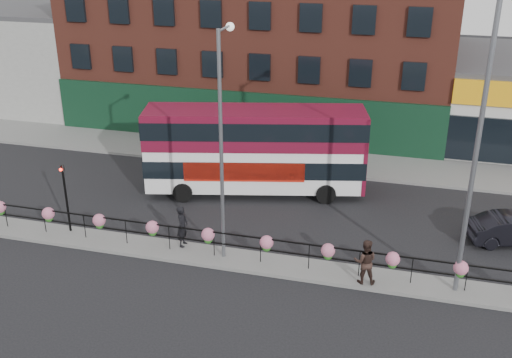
% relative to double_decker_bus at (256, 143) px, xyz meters
% --- Properties ---
extents(ground, '(120.00, 120.00, 0.00)m').
position_rel_double_decker_bus_xyz_m(ground, '(1.08, -6.94, -2.75)').
color(ground, black).
rests_on(ground, ground).
extents(north_pavement, '(60.00, 4.00, 0.15)m').
position_rel_double_decker_bus_xyz_m(north_pavement, '(1.08, 5.06, -2.68)').
color(north_pavement, slate).
rests_on(north_pavement, ground).
extents(median, '(60.00, 1.60, 0.15)m').
position_rel_double_decker_bus_xyz_m(median, '(1.08, -6.94, -2.68)').
color(median, slate).
rests_on(median, ground).
extents(brick_building, '(25.00, 12.21, 10.30)m').
position_rel_double_decker_bus_xyz_m(brick_building, '(-2.92, 13.02, 2.37)').
color(brick_building, brown).
rests_on(brick_building, ground).
extents(warehouse_west, '(15.50, 12.00, 7.30)m').
position_rel_double_decker_bus_xyz_m(warehouse_west, '(-23.17, 13.06, 0.90)').
color(warehouse_west, '#9B9B96').
rests_on(warehouse_west, ground).
extents(median_railing, '(30.04, 0.56, 1.23)m').
position_rel_double_decker_bus_xyz_m(median_railing, '(1.08, -6.94, -1.71)').
color(median_railing, black).
rests_on(median_railing, median).
extents(double_decker_bus, '(11.38, 5.14, 4.48)m').
position_rel_double_decker_bus_xyz_m(double_decker_bus, '(0.00, 0.00, 0.00)').
color(double_decker_bus, white).
rests_on(double_decker_bus, ground).
extents(pedestrian_a, '(0.72, 0.52, 1.85)m').
position_rel_double_decker_bus_xyz_m(pedestrian_a, '(-1.49, -6.47, -1.68)').
color(pedestrian_a, black).
rests_on(pedestrian_a, median).
extents(pedestrian_b, '(1.06, 0.92, 1.83)m').
position_rel_double_decker_bus_xyz_m(pedestrian_b, '(6.32, -7.35, -1.69)').
color(pedestrian_b, '#32211C').
rests_on(pedestrian_b, median).
extents(lamp_column_west, '(0.34, 1.64, 9.37)m').
position_rel_double_decker_bus_xyz_m(lamp_column_west, '(0.47, -6.64, 2.95)').
color(lamp_column_west, slate).
rests_on(lamp_column_west, median).
extents(lamp_column_east, '(0.41, 2.00, 11.38)m').
position_rel_double_decker_bus_xyz_m(lamp_column_east, '(9.73, -6.67, 4.14)').
color(lamp_column_east, slate).
rests_on(lamp_column_east, median).
extents(traffic_light_median, '(0.15, 0.28, 3.65)m').
position_rel_double_decker_bus_xyz_m(traffic_light_median, '(-6.92, -6.55, -0.28)').
color(traffic_light_median, black).
rests_on(traffic_light_median, median).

